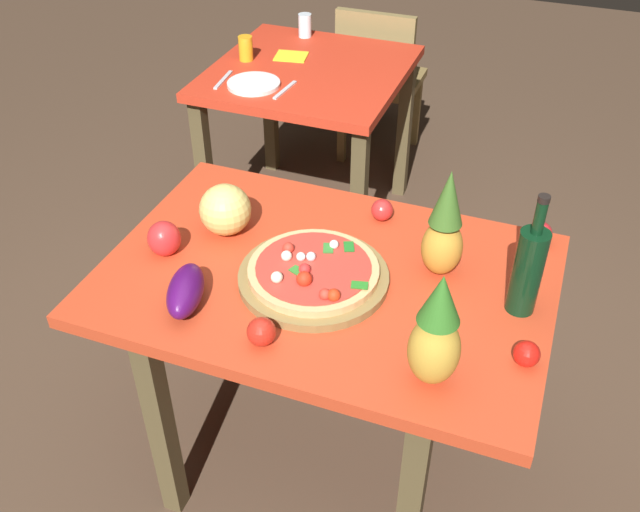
% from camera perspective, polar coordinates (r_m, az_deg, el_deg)
% --- Properties ---
extents(ground_plane, '(10.00, 10.00, 0.00)m').
position_cam_1_polar(ground_plane, '(2.53, 0.42, -15.05)').
color(ground_plane, '#4C3828').
extents(display_table, '(1.23, 0.84, 0.77)m').
position_cam_1_polar(display_table, '(2.03, 0.50, -3.57)').
color(display_table, brown).
rests_on(display_table, ground_plane).
extents(background_table, '(0.82, 0.86, 0.77)m').
position_cam_1_polar(background_table, '(3.24, -0.90, 12.78)').
color(background_table, brown).
rests_on(background_table, ground_plane).
extents(dining_chair, '(0.40, 0.40, 0.85)m').
position_cam_1_polar(dining_chair, '(3.83, 4.71, 14.13)').
color(dining_chair, olive).
rests_on(dining_chair, ground_plane).
extents(pizza_board, '(0.41, 0.41, 0.02)m').
position_cam_1_polar(pizza_board, '(1.94, -0.52, -1.73)').
color(pizza_board, olive).
rests_on(pizza_board, display_table).
extents(pizza, '(0.36, 0.36, 0.06)m').
position_cam_1_polar(pizza, '(1.92, -0.57, -1.15)').
color(pizza, '#E2AA6D').
rests_on(pizza, pizza_board).
extents(wine_bottle, '(0.08, 0.08, 0.35)m').
position_cam_1_polar(wine_bottle, '(1.85, 16.32, -1.00)').
color(wine_bottle, black).
rests_on(wine_bottle, display_table).
extents(pineapple_left, '(0.12, 0.12, 0.31)m').
position_cam_1_polar(pineapple_left, '(1.61, 9.28, -6.27)').
color(pineapple_left, gold).
rests_on(pineapple_left, display_table).
extents(pineapple_right, '(0.11, 0.11, 0.32)m').
position_cam_1_polar(pineapple_right, '(1.92, 9.93, 2.16)').
color(pineapple_right, '#C2882C').
rests_on(pineapple_right, display_table).
extents(melon, '(0.15, 0.15, 0.15)m').
position_cam_1_polar(melon, '(2.10, -7.60, 3.70)').
color(melon, '#E4CB6A').
rests_on(melon, display_table).
extents(bell_pepper, '(0.09, 0.09, 0.10)m').
position_cam_1_polar(bell_pepper, '(2.07, -12.38, 1.38)').
color(bell_pepper, red).
rests_on(bell_pepper, display_table).
extents(eggplant, '(0.15, 0.22, 0.09)m').
position_cam_1_polar(eggplant, '(1.88, -10.72, -2.74)').
color(eggplant, '#450E54').
rests_on(eggplant, display_table).
extents(tomato_by_bottle, '(0.06, 0.06, 0.06)m').
position_cam_1_polar(tomato_by_bottle, '(1.77, 16.23, -7.55)').
color(tomato_by_bottle, red).
rests_on(tomato_by_bottle, display_table).
extents(tomato_near_board, '(0.07, 0.07, 0.07)m').
position_cam_1_polar(tomato_near_board, '(2.15, 17.18, 1.72)').
color(tomato_near_board, red).
rests_on(tomato_near_board, display_table).
extents(tomato_beside_pepper, '(0.07, 0.07, 0.07)m').
position_cam_1_polar(tomato_beside_pepper, '(1.75, -4.72, -6.06)').
color(tomato_beside_pepper, red).
rests_on(tomato_beside_pepper, display_table).
extents(tomato_at_corner, '(0.07, 0.07, 0.07)m').
position_cam_1_polar(tomato_at_corner, '(2.17, 5.00, 3.70)').
color(tomato_at_corner, red).
rests_on(tomato_at_corner, display_table).
extents(drinking_glass_juice, '(0.06, 0.06, 0.11)m').
position_cam_1_polar(drinking_glass_juice, '(3.27, -5.97, 16.22)').
color(drinking_glass_juice, orange).
rests_on(drinking_glass_juice, background_table).
extents(drinking_glass_water, '(0.06, 0.06, 0.11)m').
position_cam_1_polar(drinking_glass_water, '(3.51, -1.22, 17.99)').
color(drinking_glass_water, silver).
rests_on(drinking_glass_water, background_table).
extents(dinner_plate, '(0.22, 0.22, 0.02)m').
position_cam_1_polar(dinner_plate, '(3.03, -5.34, 13.57)').
color(dinner_plate, white).
rests_on(dinner_plate, background_table).
extents(fork_utensil, '(0.03, 0.18, 0.01)m').
position_cam_1_polar(fork_utensil, '(3.09, -7.76, 13.81)').
color(fork_utensil, silver).
rests_on(fork_utensil, background_table).
extents(knife_utensil, '(0.03, 0.18, 0.01)m').
position_cam_1_polar(knife_utensil, '(2.98, -2.82, 13.15)').
color(knife_utensil, silver).
rests_on(knife_utensil, background_table).
extents(napkin_folded, '(0.16, 0.14, 0.01)m').
position_cam_1_polar(napkin_folded, '(3.30, -2.33, 15.70)').
color(napkin_folded, yellow).
rests_on(napkin_folded, background_table).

